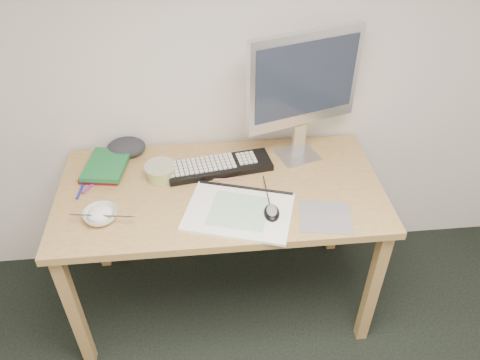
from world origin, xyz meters
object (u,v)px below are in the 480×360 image
object	(u,v)px
desk	(221,202)
sketchpad	(239,212)
keyboard	(219,166)
rice_bowl	(101,216)
monitor	(304,83)

from	to	relation	value
desk	sketchpad	world-z (taller)	sketchpad
sketchpad	keyboard	size ratio (longest dim) A/B	0.90
sketchpad	rice_bowl	bearing A→B (deg)	-164.26
sketchpad	rice_bowl	distance (m)	0.55
monitor	rice_bowl	xyz separation A→B (m)	(-0.86, -0.35, -0.36)
keyboard	sketchpad	bearing A→B (deg)	-87.76
rice_bowl	keyboard	bearing A→B (deg)	30.31
sketchpad	keyboard	world-z (taller)	keyboard
keyboard	monitor	bearing A→B (deg)	1.02
sketchpad	monitor	size ratio (longest dim) A/B	0.70
sketchpad	monitor	world-z (taller)	monitor
keyboard	rice_bowl	distance (m)	0.57
monitor	rice_bowl	world-z (taller)	monitor
monitor	desk	bearing A→B (deg)	-169.95
desk	monitor	bearing A→B (deg)	27.67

